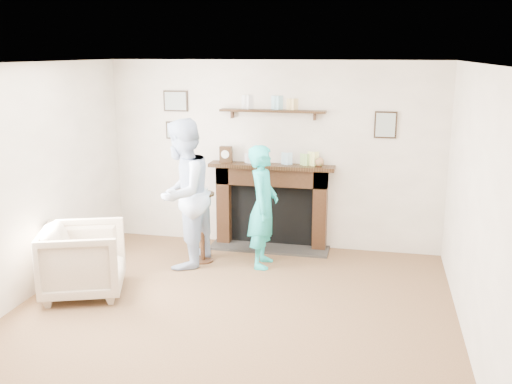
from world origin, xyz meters
TOP-DOWN VIEW (x-y plane):
  - ground at (0.00, 0.00)m, footprint 5.00×5.00m
  - room_shell at (-0.00, 0.69)m, footprint 4.54×5.02m
  - armchair at (-1.71, 0.41)m, footprint 1.08×1.07m
  - man at (-0.93, 1.48)m, footprint 0.79×0.96m
  - woman at (0.03, 1.67)m, footprint 0.38×0.57m
  - pedestal_table at (-0.74, 1.64)m, footprint 0.32×0.32m

SIDE VIEW (x-z plane):
  - ground at x=0.00m, z-range 0.00..0.00m
  - armchair at x=-1.71m, z-range -0.39..0.39m
  - man at x=-0.93m, z-range -0.92..0.92m
  - woman at x=0.03m, z-range -0.76..0.76m
  - pedestal_table at x=-0.74m, z-range 0.12..1.15m
  - room_shell at x=0.00m, z-range 0.36..2.88m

